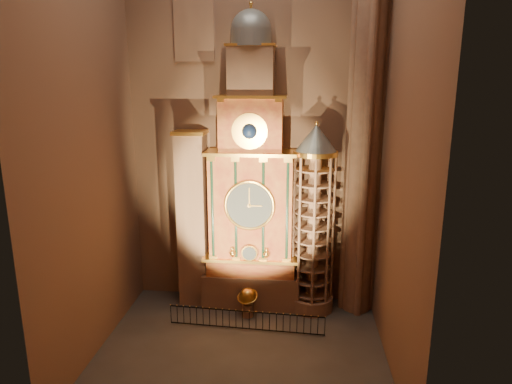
# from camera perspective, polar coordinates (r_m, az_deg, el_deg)

# --- Properties ---
(floor) EXTENTS (14.00, 14.00, 0.00)m
(floor) POSITION_cam_1_polar(r_m,az_deg,el_deg) (23.69, -1.87, -19.22)
(floor) COLOR #383330
(floor) RESTS_ON ground
(wall_back) EXTENTS (22.00, 0.00, 22.00)m
(wall_back) POSITION_cam_1_polar(r_m,az_deg,el_deg) (25.88, -0.37, 9.60)
(wall_back) COLOR brown
(wall_back) RESTS_ON floor
(wall_left) EXTENTS (0.00, 22.00, 22.00)m
(wall_left) POSITION_cam_1_polar(r_m,az_deg,el_deg) (21.97, -20.72, 7.95)
(wall_left) COLOR brown
(wall_left) RESTS_ON floor
(wall_right) EXTENTS (0.00, 22.00, 22.00)m
(wall_right) POSITION_cam_1_polar(r_m,az_deg,el_deg) (20.25, 18.11, 7.72)
(wall_right) COLOR brown
(wall_right) RESTS_ON floor
(astronomical_clock) EXTENTS (5.60, 2.41, 16.70)m
(astronomical_clock) POSITION_cam_1_polar(r_m,az_deg,el_deg) (25.55, -0.59, -0.29)
(astronomical_clock) COLOR #8C634C
(astronomical_clock) RESTS_ON floor
(portrait_tower) EXTENTS (1.80, 1.60, 10.20)m
(portrait_tower) POSITION_cam_1_polar(r_m,az_deg,el_deg) (26.54, -7.91, -3.31)
(portrait_tower) COLOR #8C634C
(portrait_tower) RESTS_ON floor
(stair_turret) EXTENTS (2.50, 2.50, 10.80)m
(stair_turret) POSITION_cam_1_polar(r_m,az_deg,el_deg) (25.57, 7.20, -3.68)
(stair_turret) COLOR #8C634C
(stair_turret) RESTS_ON floor
(gothic_pier) EXTENTS (2.04, 2.04, 22.00)m
(gothic_pier) POSITION_cam_1_polar(r_m,az_deg,el_deg) (25.00, 13.62, 9.06)
(gothic_pier) COLOR #8C634C
(gothic_pier) RESTS_ON floor
(stained_glass_window) EXTENTS (2.20, 0.14, 5.20)m
(stained_glass_window) POSITION_cam_1_polar(r_m,az_deg,el_deg) (26.48, -7.84, 21.50)
(stained_glass_window) COLOR navy
(stained_glass_window) RESTS_ON wall_back
(celestial_globe) EXTENTS (1.46, 1.43, 1.67)m
(celestial_globe) POSITION_cam_1_polar(r_m,az_deg,el_deg) (26.12, -1.07, -13.31)
(celestial_globe) COLOR #8C634C
(celestial_globe) RESTS_ON floor
(iron_railing) EXTENTS (8.25, 0.56, 1.06)m
(iron_railing) POSITION_cam_1_polar(r_m,az_deg,el_deg) (25.01, -1.27, -15.73)
(iron_railing) COLOR black
(iron_railing) RESTS_ON floor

